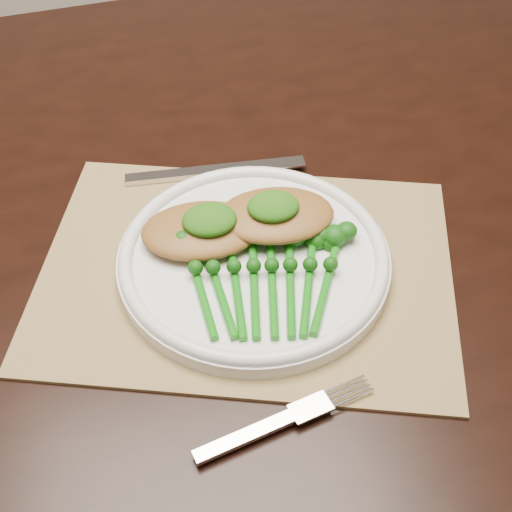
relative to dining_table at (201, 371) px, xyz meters
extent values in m
cube|color=black|center=(0.00, 0.00, 0.35)|extent=(1.71, 1.11, 0.04)
cube|color=olive|center=(0.05, -0.15, 0.37)|extent=(0.47, 0.39, 0.00)
cylinder|color=white|center=(0.06, -0.14, 0.38)|extent=(0.27, 0.27, 0.02)
torus|color=white|center=(0.06, -0.14, 0.39)|extent=(0.26, 0.26, 0.01)
cube|color=silver|center=(-0.02, 0.01, 0.38)|extent=(0.08, 0.02, 0.01)
cube|color=silver|center=(0.08, 0.00, 0.38)|extent=(0.12, 0.02, 0.00)
cube|color=silver|center=(0.02, -0.33, 0.38)|extent=(0.09, 0.04, 0.00)
ellipsoid|color=brown|center=(0.01, -0.11, 0.40)|extent=(0.12, 0.09, 0.02)
ellipsoid|color=brown|center=(0.08, -0.11, 0.41)|extent=(0.12, 0.09, 0.02)
ellipsoid|color=#164509|center=(0.02, -0.11, 0.42)|extent=(0.05, 0.05, 0.02)
ellipsoid|color=#164509|center=(0.08, -0.11, 0.42)|extent=(0.05, 0.04, 0.02)
camera|label=1|loc=(-0.02, -0.62, 0.90)|focal=50.00mm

